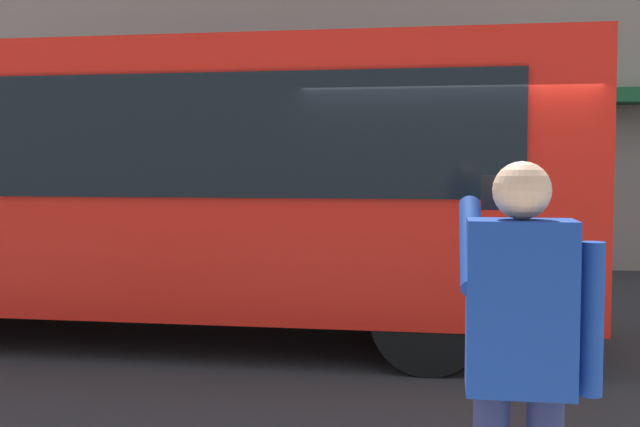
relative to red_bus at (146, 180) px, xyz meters
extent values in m
plane|color=#2B2B2D|center=(-3.18, 0.20, -1.68)|extent=(60.00, 60.00, 0.00)
cube|color=red|center=(-0.02, -0.01, 0.02)|extent=(9.00, 2.50, 2.60)
cube|color=black|center=(-0.02, 1.25, 0.42)|extent=(7.60, 0.06, 1.10)
cylinder|color=black|center=(-3.02, -1.11, -1.18)|extent=(1.00, 0.28, 1.00)
cylinder|color=black|center=(-3.02, 1.09, -1.18)|extent=(1.00, 0.28, 1.00)
cube|color=navy|center=(-3.43, 4.85, -0.38)|extent=(0.40, 0.24, 0.66)
sphere|color=#D8A884|center=(-3.43, 4.85, 0.06)|extent=(0.22, 0.22, 0.22)
cylinder|color=navy|center=(-3.69, 4.85, -0.42)|extent=(0.09, 0.09, 0.58)
cylinder|color=navy|center=(-3.25, 4.69, -0.16)|extent=(0.09, 0.48, 0.37)
cube|color=black|center=(-3.33, 4.55, 0.04)|extent=(0.07, 0.01, 0.14)
camera|label=1|loc=(-3.14, 7.81, 0.15)|focal=43.11mm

